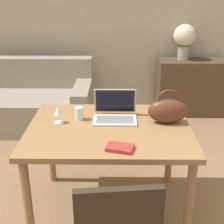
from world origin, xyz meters
The scene contains 10 objects.
wall_back centered at (0.00, 2.96, 1.35)m, with size 10.00×0.06×2.70m.
dining_table centered at (-0.11, 0.57, 0.66)m, with size 1.21×0.92×0.75m.
couch centered at (-1.23, 2.26, 0.28)m, with size 1.69×0.91×0.82m.
sideboard centered at (1.00, 2.65, 0.38)m, with size 0.95×0.40×0.77m.
laptop centered at (-0.07, 0.73, 0.81)m, with size 0.33×0.27×0.22m.
drinking_glass centered at (-0.35, 0.70, 0.81)m, with size 0.07×0.07×0.10m.
wine_glass centered at (-0.50, 0.64, 0.84)m, with size 0.07×0.07×0.14m.
handbag centered at (0.33, 0.65, 0.85)m, with size 0.30×0.13×0.27m.
flower_vase centered at (0.85, 2.71, 1.05)m, with size 0.30×0.30×0.47m.
book centered at (-0.03, 0.23, 0.77)m, with size 0.19×0.15×0.02m.
Camera 1 is at (-0.06, -1.53, 1.75)m, focal length 50.00 mm.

